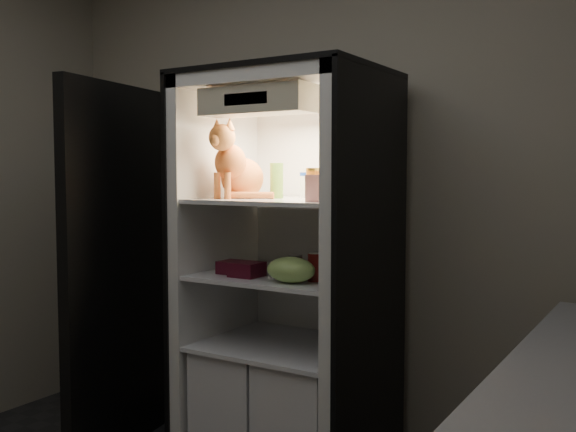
{
  "coord_description": "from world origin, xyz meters",
  "views": [
    {
      "loc": [
        1.58,
        -1.19,
        1.41
      ],
      "look_at": [
        0.03,
        1.32,
        1.21
      ],
      "focal_mm": 40.0,
      "sensor_mm": 36.0,
      "label": 1
    }
  ],
  "objects_px": {
    "condiment_jar": "(295,264)",
    "grape_bag": "(291,270)",
    "cream_carton": "(316,188)",
    "pepper_jar": "(350,179)",
    "soda_can_b": "(337,265)",
    "berry_box_left": "(233,267)",
    "berry_box_right": "(247,269)",
    "salsa_jar": "(315,184)",
    "parmesan_shaker": "(277,181)",
    "soda_can_c": "(315,267)",
    "tabby_cat": "(236,169)",
    "soda_can_a": "(335,263)",
    "mayo_tub": "(309,185)",
    "refrigerator": "(291,303)"
  },
  "relations": [
    {
      "from": "soda_can_b",
      "to": "pepper_jar",
      "type": "bearing_deg",
      "value": 36.1
    },
    {
      "from": "condiment_jar",
      "to": "grape_bag",
      "type": "relative_size",
      "value": 0.4
    },
    {
      "from": "salsa_jar",
      "to": "parmesan_shaker",
      "type": "bearing_deg",
      "value": 171.38
    },
    {
      "from": "soda_can_b",
      "to": "soda_can_c",
      "type": "bearing_deg",
      "value": -104.33
    },
    {
      "from": "refrigerator",
      "to": "condiment_jar",
      "type": "relative_size",
      "value": 21.39
    },
    {
      "from": "grape_bag",
      "to": "salsa_jar",
      "type": "bearing_deg",
      "value": 85.75
    },
    {
      "from": "soda_can_b",
      "to": "condiment_jar",
      "type": "relative_size",
      "value": 1.32
    },
    {
      "from": "soda_can_c",
      "to": "berry_box_right",
      "type": "xyz_separation_m",
      "value": [
        -0.33,
        -0.06,
        -0.03
      ]
    },
    {
      "from": "salsa_jar",
      "to": "grape_bag",
      "type": "xyz_separation_m",
      "value": [
        -0.01,
        -0.18,
        -0.37
      ]
    },
    {
      "from": "condiment_jar",
      "to": "cream_carton",
      "type": "bearing_deg",
      "value": -44.0
    },
    {
      "from": "condiment_jar",
      "to": "refrigerator",
      "type": "bearing_deg",
      "value": 146.72
    },
    {
      "from": "berry_box_left",
      "to": "berry_box_right",
      "type": "relative_size",
      "value": 0.91
    },
    {
      "from": "mayo_tub",
      "to": "soda_can_b",
      "type": "relative_size",
      "value": 1.06
    },
    {
      "from": "soda_can_b",
      "to": "grape_bag",
      "type": "relative_size",
      "value": 0.52
    },
    {
      "from": "refrigerator",
      "to": "soda_can_b",
      "type": "relative_size",
      "value": 16.26
    },
    {
      "from": "pepper_jar",
      "to": "soda_can_b",
      "type": "relative_size",
      "value": 1.62
    },
    {
      "from": "soda_can_b",
      "to": "berry_box_right",
      "type": "height_order",
      "value": "soda_can_b"
    },
    {
      "from": "parmesan_shaker",
      "to": "berry_box_right",
      "type": "xyz_separation_m",
      "value": [
        -0.04,
        -0.18,
        -0.4
      ]
    },
    {
      "from": "pepper_jar",
      "to": "soda_can_c",
      "type": "distance_m",
      "value": 0.43
    },
    {
      "from": "pepper_jar",
      "to": "soda_can_c",
      "type": "relative_size",
      "value": 1.49
    },
    {
      "from": "grape_bag",
      "to": "pepper_jar",
      "type": "bearing_deg",
      "value": 59.46
    },
    {
      "from": "mayo_tub",
      "to": "grape_bag",
      "type": "relative_size",
      "value": 0.55
    },
    {
      "from": "soda_can_a",
      "to": "berry_box_left",
      "type": "relative_size",
      "value": 0.94
    },
    {
      "from": "salsa_jar",
      "to": "berry_box_right",
      "type": "height_order",
      "value": "salsa_jar"
    },
    {
      "from": "berry_box_right",
      "to": "soda_can_c",
      "type": "bearing_deg",
      "value": 9.62
    },
    {
      "from": "soda_can_a",
      "to": "grape_bag",
      "type": "distance_m",
      "value": 0.28
    },
    {
      "from": "parmesan_shaker",
      "to": "berry_box_right",
      "type": "height_order",
      "value": "parmesan_shaker"
    },
    {
      "from": "grape_bag",
      "to": "berry_box_left",
      "type": "bearing_deg",
      "value": 168.94
    },
    {
      "from": "soda_can_a",
      "to": "salsa_jar",
      "type": "bearing_deg",
      "value": -123.22
    },
    {
      "from": "pepper_jar",
      "to": "berry_box_right",
      "type": "height_order",
      "value": "pepper_jar"
    },
    {
      "from": "refrigerator",
      "to": "berry_box_right",
      "type": "bearing_deg",
      "value": -114.11
    },
    {
      "from": "mayo_tub",
      "to": "grape_bag",
      "type": "bearing_deg",
      "value": -71.78
    },
    {
      "from": "mayo_tub",
      "to": "parmesan_shaker",
      "type": "bearing_deg",
      "value": -123.98
    },
    {
      "from": "pepper_jar",
      "to": "soda_can_c",
      "type": "height_order",
      "value": "pepper_jar"
    },
    {
      "from": "cream_carton",
      "to": "condiment_jar",
      "type": "relative_size",
      "value": 1.27
    },
    {
      "from": "tabby_cat",
      "to": "soda_can_b",
      "type": "distance_m",
      "value": 0.66
    },
    {
      "from": "salsa_jar",
      "to": "berry_box_left",
      "type": "distance_m",
      "value": 0.55
    },
    {
      "from": "parmesan_shaker",
      "to": "soda_can_b",
      "type": "bearing_deg",
      "value": 1.65
    },
    {
      "from": "soda_can_a",
      "to": "berry_box_right",
      "type": "relative_size",
      "value": 0.85
    },
    {
      "from": "berry_box_left",
      "to": "berry_box_right",
      "type": "height_order",
      "value": "berry_box_right"
    },
    {
      "from": "pepper_jar",
      "to": "condiment_jar",
      "type": "xyz_separation_m",
      "value": [
        -0.26,
        -0.04,
        -0.4
      ]
    },
    {
      "from": "salsa_jar",
      "to": "soda_can_c",
      "type": "height_order",
      "value": "salsa_jar"
    },
    {
      "from": "soda_can_b",
      "to": "grape_bag",
      "type": "bearing_deg",
      "value": -115.46
    },
    {
      "from": "tabby_cat",
      "to": "parmesan_shaker",
      "type": "bearing_deg",
      "value": 29.24
    },
    {
      "from": "cream_carton",
      "to": "condiment_jar",
      "type": "xyz_separation_m",
      "value": [
        -0.23,
        0.23,
        -0.36
      ]
    },
    {
      "from": "tabby_cat",
      "to": "pepper_jar",
      "type": "xyz_separation_m",
      "value": [
        0.53,
        0.13,
        -0.05
      ]
    },
    {
      "from": "cream_carton",
      "to": "grape_bag",
      "type": "xyz_separation_m",
      "value": [
        -0.12,
        0.01,
        -0.35
      ]
    },
    {
      "from": "soda_can_c",
      "to": "mayo_tub",
      "type": "bearing_deg",
      "value": 125.03
    },
    {
      "from": "grape_bag",
      "to": "soda_can_c",
      "type": "bearing_deg",
      "value": 50.28
    },
    {
      "from": "soda_can_c",
      "to": "grape_bag",
      "type": "height_order",
      "value": "soda_can_c"
    }
  ]
}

